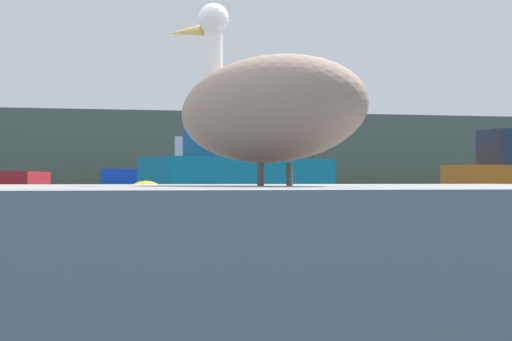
{
  "coord_description": "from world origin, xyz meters",
  "views": [
    {
      "loc": [
        -0.47,
        -4.06,
        0.8
      ],
      "look_at": [
        3.94,
        18.54,
        1.1
      ],
      "focal_mm": 51.43,
      "sensor_mm": 36.0,
      "label": 1
    }
  ],
  "objects_px": {
    "pelican": "(265,108)",
    "fishing_boat_teal": "(239,172)",
    "fishing_boat_blue": "(181,175)",
    "mooring_buoy": "(146,205)"
  },
  "relations": [
    {
      "from": "pelican",
      "to": "fishing_boat_teal",
      "type": "bearing_deg",
      "value": -39.59
    },
    {
      "from": "pelican",
      "to": "fishing_boat_teal",
      "type": "xyz_separation_m",
      "value": [
        3.27,
        19.89,
        -0.07
      ]
    },
    {
      "from": "fishing_boat_blue",
      "to": "mooring_buoy",
      "type": "height_order",
      "value": "fishing_boat_blue"
    },
    {
      "from": "mooring_buoy",
      "to": "fishing_boat_teal",
      "type": "bearing_deg",
      "value": 73.11
    },
    {
      "from": "pelican",
      "to": "fishing_boat_teal",
      "type": "distance_m",
      "value": 20.16
    },
    {
      "from": "fishing_boat_teal",
      "to": "fishing_boat_blue",
      "type": "height_order",
      "value": "fishing_boat_teal"
    },
    {
      "from": "fishing_boat_blue",
      "to": "pelican",
      "type": "bearing_deg",
      "value": -91.5
    },
    {
      "from": "pelican",
      "to": "fishing_boat_blue",
      "type": "relative_size",
      "value": 0.17
    },
    {
      "from": "fishing_boat_blue",
      "to": "mooring_buoy",
      "type": "distance_m",
      "value": 28.72
    },
    {
      "from": "fishing_boat_blue",
      "to": "mooring_buoy",
      "type": "xyz_separation_m",
      "value": [
        -3.13,
        -28.55,
        -0.66
      ]
    }
  ]
}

